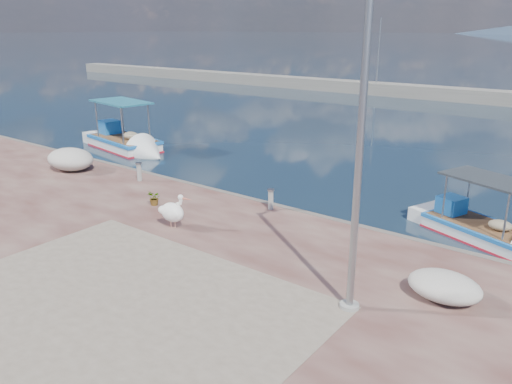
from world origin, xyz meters
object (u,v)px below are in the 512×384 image
object	(u,v)px
boat_left	(124,144)
pelican	(173,212)
boat_right	(480,232)
lamp_post	(359,167)
bollard_near	(271,198)

from	to	relation	value
boat_left	pelican	distance (m)	13.95
boat_left	boat_right	bearing A→B (deg)	5.92
lamp_post	bollard_near	distance (m)	7.26
boat_left	bollard_near	world-z (taller)	boat_left
lamp_post	bollard_near	world-z (taller)	lamp_post
boat_left	bollard_near	xyz separation A→B (m)	(13.25, -4.19, 0.65)
boat_left	bollard_near	bearing A→B (deg)	-8.20
pelican	lamp_post	bearing A→B (deg)	-28.84
bollard_near	pelican	bearing A→B (deg)	-114.45
boat_left	pelican	size ratio (longest dim) A/B	5.73
boat_left	pelican	bearing A→B (deg)	-22.90
boat_right	lamp_post	size ratio (longest dim) A/B	0.75
boat_left	bollard_near	distance (m)	13.91
pelican	bollard_near	distance (m)	3.56
pelican	boat_left	bearing A→B (deg)	126.84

